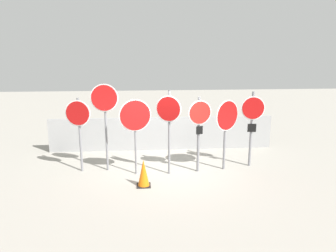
{
  "coord_description": "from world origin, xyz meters",
  "views": [
    {
      "loc": [
        -0.71,
        -9.44,
        3.67
      ],
      "look_at": [
        0.04,
        0.0,
        1.43
      ],
      "focal_mm": 35.0,
      "sensor_mm": 36.0,
      "label": 1
    }
  ],
  "objects_px": {
    "stop_sign_4": "(199,122)",
    "stop_sign_3": "(169,117)",
    "stop_sign_0": "(78,120)",
    "stop_sign_1": "(105,107)",
    "stop_sign_5": "(227,121)",
    "traffic_cone_0": "(144,173)",
    "stop_sign_2": "(135,119)",
    "stop_sign_6": "(252,117)"
  },
  "relations": [
    {
      "from": "stop_sign_2",
      "to": "traffic_cone_0",
      "type": "distance_m",
      "value": 1.6
    },
    {
      "from": "stop_sign_4",
      "to": "stop_sign_5",
      "type": "distance_m",
      "value": 0.87
    },
    {
      "from": "stop_sign_2",
      "to": "stop_sign_5",
      "type": "distance_m",
      "value": 2.75
    },
    {
      "from": "stop_sign_5",
      "to": "stop_sign_6",
      "type": "distance_m",
      "value": 0.9
    },
    {
      "from": "stop_sign_5",
      "to": "stop_sign_0",
      "type": "bearing_deg",
      "value": 143.97
    },
    {
      "from": "stop_sign_2",
      "to": "stop_sign_6",
      "type": "bearing_deg",
      "value": -3.94
    },
    {
      "from": "stop_sign_1",
      "to": "stop_sign_2",
      "type": "xyz_separation_m",
      "value": [
        0.9,
        -0.39,
        -0.3
      ]
    },
    {
      "from": "stop_sign_0",
      "to": "traffic_cone_0",
      "type": "bearing_deg",
      "value": -21.15
    },
    {
      "from": "stop_sign_0",
      "to": "traffic_cone_0",
      "type": "height_order",
      "value": "stop_sign_0"
    },
    {
      "from": "traffic_cone_0",
      "to": "stop_sign_5",
      "type": "bearing_deg",
      "value": 22.75
    },
    {
      "from": "stop_sign_1",
      "to": "stop_sign_5",
      "type": "distance_m",
      "value": 3.67
    },
    {
      "from": "stop_sign_1",
      "to": "traffic_cone_0",
      "type": "xyz_separation_m",
      "value": [
        1.11,
        -1.26,
        -1.63
      ]
    },
    {
      "from": "stop_sign_4",
      "to": "stop_sign_3",
      "type": "bearing_deg",
      "value": 173.54
    },
    {
      "from": "stop_sign_5",
      "to": "stop_sign_6",
      "type": "xyz_separation_m",
      "value": [
        0.86,
        0.24,
        0.05
      ]
    },
    {
      "from": "stop_sign_0",
      "to": "stop_sign_3",
      "type": "relative_size",
      "value": 0.9
    },
    {
      "from": "stop_sign_3",
      "to": "stop_sign_0",
      "type": "bearing_deg",
      "value": -165.75
    },
    {
      "from": "stop_sign_5",
      "to": "traffic_cone_0",
      "type": "distance_m",
      "value": 2.99
    },
    {
      "from": "stop_sign_6",
      "to": "traffic_cone_0",
      "type": "relative_size",
      "value": 3.17
    },
    {
      "from": "stop_sign_1",
      "to": "stop_sign_0",
      "type": "bearing_deg",
      "value": -175.0
    },
    {
      "from": "stop_sign_0",
      "to": "stop_sign_6",
      "type": "distance_m",
      "value": 5.29
    },
    {
      "from": "stop_sign_0",
      "to": "stop_sign_1",
      "type": "height_order",
      "value": "stop_sign_1"
    },
    {
      "from": "stop_sign_1",
      "to": "stop_sign_2",
      "type": "bearing_deg",
      "value": -19.23
    },
    {
      "from": "stop_sign_4",
      "to": "traffic_cone_0",
      "type": "bearing_deg",
      "value": -164.64
    },
    {
      "from": "stop_sign_5",
      "to": "traffic_cone_0",
      "type": "xyz_separation_m",
      "value": [
        -2.53,
        -1.06,
        -1.18
      ]
    },
    {
      "from": "stop_sign_2",
      "to": "stop_sign_6",
      "type": "distance_m",
      "value": 3.63
    },
    {
      "from": "stop_sign_2",
      "to": "traffic_cone_0",
      "type": "height_order",
      "value": "stop_sign_2"
    },
    {
      "from": "stop_sign_6",
      "to": "traffic_cone_0",
      "type": "xyz_separation_m",
      "value": [
        -3.4,
        -1.3,
        -1.23
      ]
    },
    {
      "from": "stop_sign_2",
      "to": "stop_sign_4",
      "type": "xyz_separation_m",
      "value": [
        1.88,
        0.07,
        -0.14
      ]
    },
    {
      "from": "stop_sign_2",
      "to": "stop_sign_3",
      "type": "height_order",
      "value": "stop_sign_3"
    },
    {
      "from": "stop_sign_0",
      "to": "stop_sign_6",
      "type": "xyz_separation_m",
      "value": [
        5.29,
        0.05,
        -0.02
      ]
    },
    {
      "from": "stop_sign_3",
      "to": "stop_sign_4",
      "type": "relative_size",
      "value": 1.1
    },
    {
      "from": "stop_sign_0",
      "to": "stop_sign_5",
      "type": "distance_m",
      "value": 4.43
    },
    {
      "from": "stop_sign_4",
      "to": "traffic_cone_0",
      "type": "relative_size",
      "value": 3.04
    },
    {
      "from": "stop_sign_1",
      "to": "stop_sign_6",
      "type": "distance_m",
      "value": 4.52
    },
    {
      "from": "stop_sign_4",
      "to": "stop_sign_5",
      "type": "relative_size",
      "value": 1.05
    },
    {
      "from": "stop_sign_1",
      "to": "traffic_cone_0",
      "type": "height_order",
      "value": "stop_sign_1"
    },
    {
      "from": "stop_sign_1",
      "to": "stop_sign_3",
      "type": "bearing_deg",
      "value": -9.21
    },
    {
      "from": "stop_sign_2",
      "to": "stop_sign_3",
      "type": "xyz_separation_m",
      "value": [
        0.96,
        -0.05,
        0.06
      ]
    },
    {
      "from": "stop_sign_0",
      "to": "stop_sign_1",
      "type": "relative_size",
      "value": 0.85
    },
    {
      "from": "stop_sign_0",
      "to": "stop_sign_5",
      "type": "xyz_separation_m",
      "value": [
        4.43,
        -0.19,
        -0.06
      ]
    },
    {
      "from": "stop_sign_5",
      "to": "traffic_cone_0",
      "type": "height_order",
      "value": "stop_sign_5"
    },
    {
      "from": "stop_sign_0",
      "to": "traffic_cone_0",
      "type": "xyz_separation_m",
      "value": [
        1.89,
        -1.25,
        -1.24
      ]
    }
  ]
}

